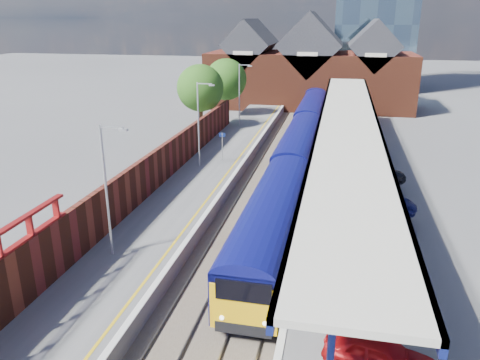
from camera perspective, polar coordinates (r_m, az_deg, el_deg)
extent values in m
plane|color=#5B5B5E|center=(46.30, 5.72, 2.94)|extent=(240.00, 240.00, 0.00)
cube|color=#473D33|center=(36.85, 3.92, -1.26)|extent=(6.00, 76.00, 0.06)
cube|color=slate|center=(37.17, 0.53, -0.88)|extent=(0.07, 76.00, 0.14)
cube|color=slate|center=(36.93, 2.72, -1.04)|extent=(0.07, 76.00, 0.14)
cube|color=slate|center=(36.73, 5.12, -1.21)|extent=(0.07, 76.00, 0.14)
cube|color=slate|center=(36.60, 7.36, -1.37)|extent=(0.07, 76.00, 0.14)
cube|color=#565659|center=(37.80, -4.34, 0.02)|extent=(5.00, 76.00, 1.00)
cube|color=#565659|center=(36.41, 13.32, -1.22)|extent=(6.00, 76.00, 1.00)
cube|color=silver|center=(37.06, -0.87, 0.54)|extent=(0.30, 76.00, 0.05)
cube|color=silver|center=(36.25, 8.88, -0.13)|extent=(0.30, 76.00, 0.05)
cube|color=yellow|center=(37.20, -1.77, 0.57)|extent=(0.14, 76.00, 0.01)
cube|color=#0D0F5C|center=(26.43, 3.95, -5.38)|extent=(2.98, 16.03, 2.50)
cube|color=#0D0F5C|center=(25.94, 4.01, -2.87)|extent=(2.98, 16.03, 0.60)
cube|color=#0D0F5C|center=(42.02, 7.24, 3.89)|extent=(2.98, 16.03, 2.50)
cube|color=#0D0F5C|center=(41.71, 7.31, 5.55)|extent=(2.98, 16.03, 0.60)
cube|color=#0D0F5C|center=(58.17, 8.74, 8.08)|extent=(2.98, 16.03, 2.50)
cube|color=#0D0F5C|center=(57.95, 8.80, 9.30)|extent=(2.98, 16.03, 0.60)
cube|color=#0D0F5C|center=(74.52, 9.60, 10.44)|extent=(2.98, 16.03, 2.50)
cube|color=#0D0F5C|center=(74.34, 9.65, 11.40)|extent=(2.98, 16.03, 0.60)
cube|color=black|center=(50.07, 6.50, 6.93)|extent=(0.04, 60.54, 0.70)
cube|color=#D1690D|center=(50.25, 6.46, 6.03)|extent=(0.03, 55.27, 0.30)
cube|color=#AA290B|center=(50.31, 6.43, 5.76)|extent=(0.03, 55.27, 0.30)
cube|color=#F2B20C|center=(19.71, 0.48, -15.33)|extent=(2.82, 0.33, 2.10)
cube|color=black|center=(19.16, 0.42, -13.40)|extent=(2.30, 0.19, 0.90)
cube|color=black|center=(22.38, 1.71, -14.99)|extent=(2.00, 2.40, 0.60)
cube|color=black|center=(80.29, 9.75, 9.89)|extent=(2.00, 2.40, 0.60)
cylinder|color=navy|center=(15.64, 11.01, -19.86)|extent=(0.24, 0.24, 4.20)
cylinder|color=navy|center=(19.80, 11.43, -10.80)|extent=(0.24, 0.24, 4.20)
cylinder|color=navy|center=(24.27, 11.69, -4.97)|extent=(0.24, 0.24, 4.20)
cylinder|color=navy|center=(28.92, 11.86, -0.99)|extent=(0.24, 0.24, 4.20)
cylinder|color=navy|center=(33.67, 11.99, 1.88)|extent=(0.24, 0.24, 4.20)
cylinder|color=navy|center=(38.48, 12.08, 4.04)|extent=(0.24, 0.24, 4.20)
cylinder|color=navy|center=(43.34, 12.15, 5.72)|extent=(0.24, 0.24, 4.20)
cylinder|color=navy|center=(48.22, 12.21, 7.06)|extent=(0.24, 0.24, 4.20)
cylinder|color=navy|center=(53.13, 12.26, 8.15)|extent=(0.24, 0.24, 4.20)
cylinder|color=navy|center=(58.05, 12.30, 9.05)|extent=(0.24, 0.24, 4.20)
cube|color=beige|center=(37.00, 13.08, 6.96)|extent=(4.50, 52.00, 0.25)
cube|color=navy|center=(37.05, 9.72, 6.96)|extent=(0.20, 52.00, 0.55)
cube|color=navy|center=(37.14, 16.40, 6.48)|extent=(0.20, 52.00, 0.55)
cylinder|color=#A5A8AA|center=(24.60, -15.97, -1.48)|extent=(0.12, 0.12, 7.00)
cube|color=#A5A8AA|center=(23.38, -15.41, 6.23)|extent=(1.20, 0.08, 0.08)
cube|color=#A5A8AA|center=(23.14, -14.06, 5.96)|extent=(0.45, 0.18, 0.12)
cylinder|color=#A5A8AA|center=(38.84, -5.09, 6.66)|extent=(0.12, 0.12, 7.00)
cube|color=#A5A8AA|center=(38.08, -4.36, 11.63)|extent=(1.20, 0.08, 0.08)
cube|color=#A5A8AA|center=(37.93, -3.47, 11.46)|extent=(0.45, 0.18, 0.12)
cylinder|color=#A5A8AA|center=(54.07, -0.08, 10.27)|extent=(0.12, 0.12, 7.00)
cube|color=#A5A8AA|center=(53.53, 0.56, 13.85)|extent=(1.20, 0.08, 0.08)
cube|color=#A5A8AA|center=(53.42, 1.21, 13.72)|extent=(0.45, 0.18, 0.12)
cylinder|color=#A5A8AA|center=(40.85, -2.16, 4.09)|extent=(0.08, 0.08, 2.50)
cube|color=#0C194C|center=(40.59, -2.18, 5.53)|extent=(0.55, 0.06, 0.35)
cube|color=#5D2718|center=(32.72, -11.74, 0.11)|extent=(0.35, 50.00, 2.80)
cube|color=maroon|center=(22.39, -24.27, -5.12)|extent=(0.30, 0.12, 1.00)
cube|color=maroon|center=(23.88, -21.53, -3.25)|extent=(0.30, 0.12, 1.00)
cube|color=#5D2718|center=(72.92, 8.43, 11.98)|extent=(30.00, 12.00, 8.00)
cube|color=#232328|center=(73.61, 1.34, 16.31)|extent=(7.13, 12.00, 7.13)
cube|color=#232328|center=(72.47, 8.64, 16.06)|extent=(9.16, 12.00, 9.16)
cube|color=#232328|center=(72.44, 16.02, 15.56)|extent=(7.13, 12.00, 7.13)
cube|color=beige|center=(67.74, 0.34, 15.22)|extent=(2.80, 0.15, 0.50)
cube|color=beige|center=(66.51, 8.23, 14.96)|extent=(2.80, 0.15, 0.50)
cube|color=beige|center=(66.47, 16.23, 14.42)|extent=(2.80, 0.15, 0.50)
cylinder|color=#382314|center=(53.60, -4.76, 7.41)|extent=(0.44, 0.44, 4.00)
sphere|color=#1C4A13|center=(53.00, -4.86, 11.11)|extent=(5.20, 5.20, 5.20)
sphere|color=#1C4A13|center=(52.40, -4.15, 10.27)|extent=(3.20, 3.20, 3.20)
cylinder|color=#382314|center=(60.91, -1.67, 8.89)|extent=(0.44, 0.44, 4.00)
sphere|color=#1C4A13|center=(60.39, -1.71, 12.16)|extent=(5.20, 5.20, 5.20)
sphere|color=#1C4A13|center=(59.81, -1.06, 11.42)|extent=(3.20, 3.20, 3.20)
imported|color=#A10D10|center=(18.22, 16.68, -19.69)|extent=(4.19, 2.54, 1.34)
imported|color=#BBBABF|center=(21.23, 17.19, -13.49)|extent=(4.55, 2.73, 1.41)
imported|color=black|center=(37.76, 16.46, 1.04)|extent=(4.63, 3.23, 1.24)
imported|color=navy|center=(31.47, 16.85, -2.63)|extent=(4.70, 2.68, 1.24)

